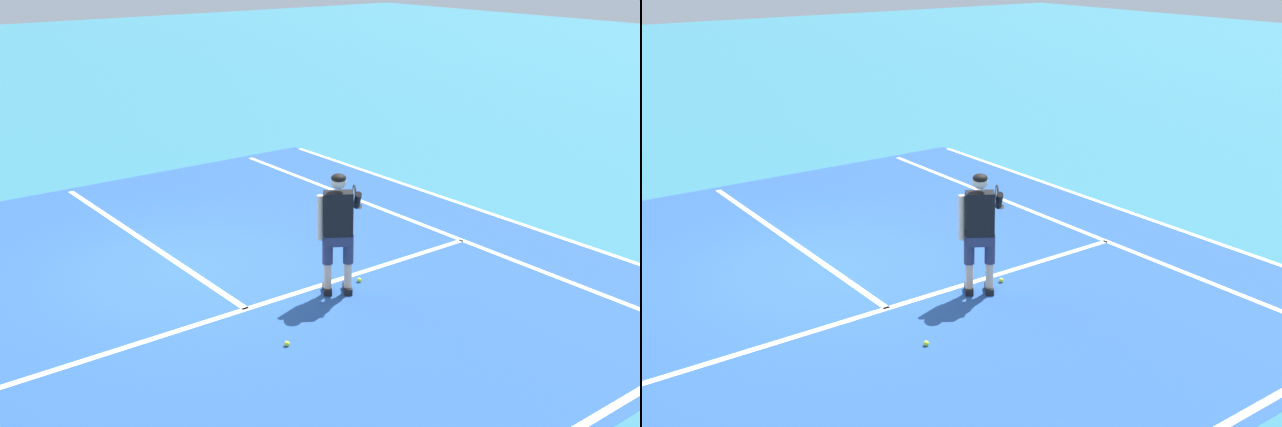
% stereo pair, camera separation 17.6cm
% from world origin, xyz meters
% --- Properties ---
extents(ground_plane, '(80.00, 80.00, 0.00)m').
position_xyz_m(ground_plane, '(0.00, 0.00, 0.00)').
color(ground_plane, teal).
extents(court_inner_surface, '(10.98, 11.03, 0.00)m').
position_xyz_m(court_inner_surface, '(0.00, -0.63, 0.00)').
color(court_inner_surface, '#234C93').
rests_on(court_inner_surface, ground).
extents(line_service, '(8.23, 0.10, 0.01)m').
position_xyz_m(line_service, '(0.00, -1.72, 0.00)').
color(line_service, white).
rests_on(line_service, ground).
extents(line_centre_service, '(0.10, 6.40, 0.01)m').
position_xyz_m(line_centre_service, '(0.00, 1.48, 0.00)').
color(line_centre_service, white).
rests_on(line_centre_service, ground).
extents(line_singles_right, '(0.10, 10.63, 0.01)m').
position_xyz_m(line_singles_right, '(4.12, -0.63, 0.00)').
color(line_singles_right, white).
rests_on(line_singles_right, ground).
extents(line_doubles_right, '(0.10, 10.63, 0.01)m').
position_xyz_m(line_doubles_right, '(5.49, -0.63, 0.00)').
color(line_doubles_right, white).
rests_on(line_doubles_right, ground).
extents(tennis_player, '(1.07, 0.88, 1.71)m').
position_xyz_m(tennis_player, '(1.29, -2.04, 0.99)').
color(tennis_player, black).
rests_on(tennis_player, ground).
extents(tennis_ball_near_feet, '(0.07, 0.07, 0.07)m').
position_xyz_m(tennis_ball_near_feet, '(-0.13, -2.85, 0.03)').
color(tennis_ball_near_feet, '#CCE02D').
rests_on(tennis_ball_near_feet, ground).
extents(tennis_ball_by_baseline, '(0.07, 0.07, 0.07)m').
position_xyz_m(tennis_ball_by_baseline, '(1.74, -1.96, 0.03)').
color(tennis_ball_by_baseline, '#CCE02D').
rests_on(tennis_ball_by_baseline, ground).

